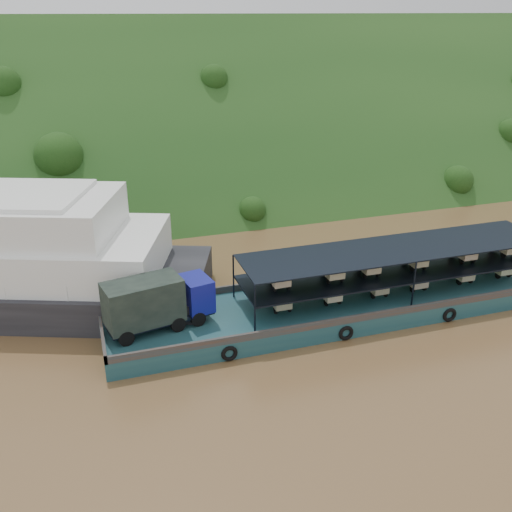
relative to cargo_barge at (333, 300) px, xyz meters
name	(u,v)px	position (x,y,z in m)	size (l,w,h in m)	color
ground	(294,308)	(-2.29, 1.71, -1.17)	(160.00, 160.00, 0.00)	brown
hillside	(193,180)	(-2.29, 37.71, -1.17)	(140.00, 28.00, 28.00)	#163A15
cargo_barge	(333,300)	(0.00, 0.00, 0.00)	(35.00, 7.18, 4.72)	#143B47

